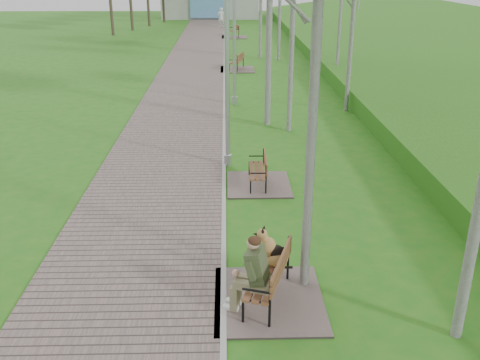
# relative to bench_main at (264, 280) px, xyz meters

# --- Properties ---
(ground) EXTENTS (120.00, 120.00, 0.00)m
(ground) POSITION_rel_bench_main_xyz_m (-0.69, 0.99, -0.46)
(ground) COLOR #226A18
(ground) RESTS_ON ground
(walkway) EXTENTS (3.50, 67.00, 0.04)m
(walkway) POSITION_rel_bench_main_xyz_m (-2.44, 22.49, -0.44)
(walkway) COLOR #635350
(walkway) RESTS_ON ground
(kerb) EXTENTS (0.10, 67.00, 0.05)m
(kerb) POSITION_rel_bench_main_xyz_m (-0.69, 22.49, -0.43)
(kerb) COLOR #999993
(kerb) RESTS_ON ground
(embankment) EXTENTS (14.00, 70.00, 1.60)m
(embankment) POSITION_rel_bench_main_xyz_m (11.31, 20.99, -0.46)
(embankment) COLOR #42781F
(embankment) RESTS_ON ground
(bench_main) EXTENTS (1.86, 2.07, 1.62)m
(bench_main) POSITION_rel_bench_main_xyz_m (0.00, 0.00, 0.00)
(bench_main) COLOR #635350
(bench_main) RESTS_ON ground
(bench_second) EXTENTS (1.63, 1.82, 1.00)m
(bench_second) POSITION_rel_bench_main_xyz_m (0.19, 5.22, -0.27)
(bench_second) COLOR #635350
(bench_second) RESTS_ON ground
(bench_third) EXTENTS (1.82, 2.02, 1.12)m
(bench_third) POSITION_rel_bench_main_xyz_m (-0.02, 21.56, -0.25)
(bench_third) COLOR #635350
(bench_third) RESTS_ON ground
(bench_far) EXTENTS (1.93, 2.15, 1.19)m
(bench_far) POSITION_rel_bench_main_xyz_m (0.04, 35.39, -0.23)
(bench_far) COLOR #635350
(bench_far) RESTS_ON ground
(lamp_post_near) EXTENTS (0.21, 0.21, 5.52)m
(lamp_post_near) POSITION_rel_bench_main_xyz_m (-0.57, 6.72, 2.12)
(lamp_post_near) COLOR #A0A3A8
(lamp_post_near) RESTS_ON ground
(lamp_post_second) EXTENTS (0.23, 0.23, 5.86)m
(lamp_post_second) POSITION_rel_bench_main_xyz_m (-0.26, 13.85, 2.28)
(lamp_post_second) COLOR #A0A3A8
(lamp_post_second) RESTS_ON ground
(lamp_post_third) EXTENTS (0.22, 0.22, 5.70)m
(lamp_post_third) POSITION_rel_bench_main_xyz_m (-0.58, 28.57, 2.21)
(lamp_post_third) COLOR #A0A3A8
(lamp_post_third) RESTS_ON ground
(lamp_post_far) EXTENTS (0.17, 0.17, 4.43)m
(lamp_post_far) POSITION_rel_bench_main_xyz_m (-0.30, 46.32, 1.61)
(lamp_post_far) COLOR #A0A3A8
(lamp_post_far) RESTS_ON ground
(pedestrian_near) EXTENTS (0.66, 0.46, 1.72)m
(pedestrian_near) POSITION_rel_bench_main_xyz_m (-0.99, 42.65, 0.40)
(pedestrian_near) COLOR silver
(pedestrian_near) RESTS_ON ground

